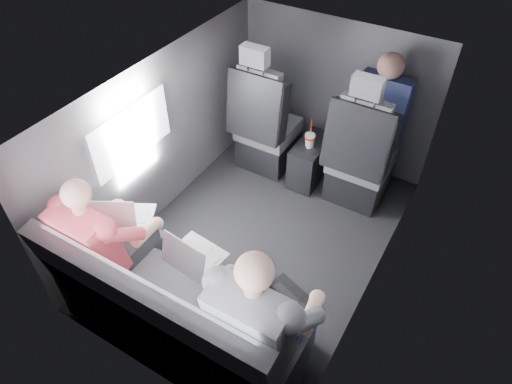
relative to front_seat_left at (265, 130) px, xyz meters
The scene contains 20 objects.
floor 1.03m from the front_seat_left, 61.81° to the right, with size 2.60×2.60×0.00m, color black.
ceiling 1.34m from the front_seat_left, 61.81° to the right, with size 2.60×2.60×0.00m, color #B2B2AD.
panel_left 0.99m from the front_seat_left, 118.19° to the right, with size 0.02×2.60×1.35m, color #56565B.
panel_right 1.61m from the front_seat_left, 31.88° to the right, with size 0.02×2.60×1.35m, color #56565B.
panel_front 0.70m from the front_seat_left, 45.65° to the left, with size 1.80×0.02×1.35m, color #56565B.
panel_back 2.20m from the front_seat_left, 78.12° to the right, with size 1.80×0.02×1.35m, color #56565B.
side_window 1.32m from the front_seat_left, 110.67° to the right, with size 0.02×0.75×0.42m, color white.
seatbelt 1.00m from the front_seat_left, 10.68° to the right, with size 0.05×0.01×0.65m, color black.
front_seat_left is the anchor object (origin of this frame).
front_seat_right 0.90m from the front_seat_left, ahead, with size 0.52×0.58×1.26m.
center_console 0.49m from the front_seat_left, ahead, with size 0.24×0.48×0.41m.
rear_bench 1.96m from the front_seat_left, 76.69° to the right, with size 1.60×0.57×0.92m.
soda_cup 0.46m from the front_seat_left, ahead, with size 0.09×0.09×0.28m.
water_bottle 0.47m from the front_seat_left, ahead, with size 0.05×0.05×0.15m.
laptop_white 1.64m from the front_seat_left, 95.31° to the right, with size 0.38×0.42×0.23m.
laptop_silver 1.72m from the front_seat_left, 75.08° to the right, with size 0.34×0.32×0.23m.
laptop_black 2.01m from the front_seat_left, 57.17° to the right, with size 0.39×0.39×0.24m.
passenger_rear_left 1.82m from the front_seat_left, 93.05° to the right, with size 0.47×0.60×1.18m.
passenger_rear_right 2.09m from the front_seat_left, 60.33° to the right, with size 0.52×0.64×1.26m.
passenger_front_right 1.02m from the front_seat_left, 15.55° to the left, with size 0.41×0.41×0.83m.
Camera 1 is at (1.21, -2.13, 2.77)m, focal length 32.00 mm.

